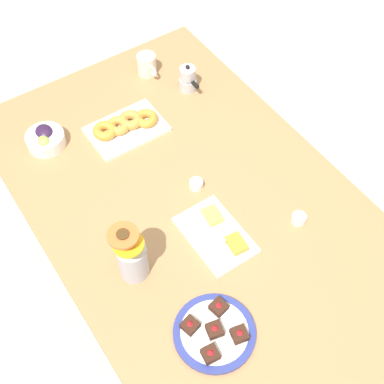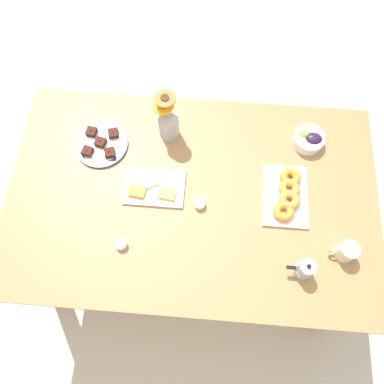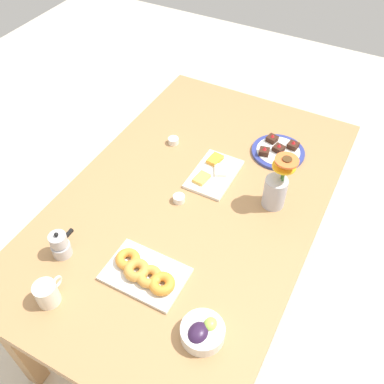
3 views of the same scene
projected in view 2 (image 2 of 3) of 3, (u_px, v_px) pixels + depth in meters
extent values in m
plane|color=beige|center=(192.00, 240.00, 2.29)|extent=(6.00, 6.00, 0.00)
cube|color=#A87A4C|center=(192.00, 197.00, 1.63)|extent=(1.60, 1.00, 0.04)
cube|color=#A87A4C|center=(325.00, 162.00, 2.11)|extent=(0.07, 0.07, 0.70)
cube|color=#A87A4C|center=(73.00, 144.00, 2.15)|extent=(0.07, 0.07, 0.70)
cube|color=#A87A4C|center=(335.00, 318.00, 1.79)|extent=(0.07, 0.07, 0.70)
cube|color=#A87A4C|center=(39.00, 293.00, 1.83)|extent=(0.07, 0.07, 0.70)
cylinder|color=silver|center=(347.00, 251.00, 1.47)|extent=(0.08, 0.08, 0.09)
cylinder|color=brown|center=(351.00, 249.00, 1.44)|extent=(0.07, 0.07, 0.00)
torus|color=silver|center=(334.00, 250.00, 1.47)|extent=(0.05, 0.01, 0.05)
cylinder|color=white|center=(308.00, 140.00, 1.68)|extent=(0.14, 0.14, 0.05)
ellipsoid|color=#2D1938|center=(313.00, 139.00, 1.66)|extent=(0.08, 0.06, 0.04)
ellipsoid|color=#9EC14C|center=(304.00, 134.00, 1.67)|extent=(0.05, 0.04, 0.04)
cube|color=white|center=(154.00, 188.00, 1.61)|extent=(0.26, 0.17, 0.01)
cube|color=#EFB74C|center=(167.00, 194.00, 1.59)|extent=(0.08, 0.06, 0.02)
cube|color=white|center=(150.00, 182.00, 1.61)|extent=(0.09, 0.08, 0.02)
cube|color=orange|center=(137.00, 192.00, 1.59)|extent=(0.07, 0.06, 0.02)
cube|color=white|center=(285.00, 196.00, 1.60)|extent=(0.19, 0.28, 0.01)
torus|color=orange|center=(290.00, 177.00, 1.61)|extent=(0.12, 0.12, 0.03)
torus|color=gold|center=(289.00, 189.00, 1.59)|extent=(0.12, 0.12, 0.03)
torus|color=#CA893A|center=(289.00, 200.00, 1.57)|extent=(0.10, 0.10, 0.04)
torus|color=orange|center=(283.00, 211.00, 1.55)|extent=(0.12, 0.12, 0.03)
cylinder|color=white|center=(121.00, 244.00, 1.51)|extent=(0.05, 0.05, 0.03)
cylinder|color=#C68923|center=(121.00, 244.00, 1.50)|extent=(0.04, 0.04, 0.01)
cylinder|color=white|center=(200.00, 204.00, 1.58)|extent=(0.05, 0.05, 0.03)
cylinder|color=maroon|center=(200.00, 203.00, 1.57)|extent=(0.04, 0.04, 0.01)
cylinder|color=navy|center=(102.00, 144.00, 1.70)|extent=(0.24, 0.24, 0.01)
cylinder|color=white|center=(101.00, 144.00, 1.69)|extent=(0.20, 0.20, 0.01)
cube|color=#381E14|center=(110.00, 153.00, 1.66)|extent=(0.05, 0.05, 0.02)
cone|color=red|center=(109.00, 151.00, 1.64)|extent=(0.02, 0.02, 0.01)
cube|color=#381E14|center=(87.00, 151.00, 1.66)|extent=(0.05, 0.05, 0.02)
cone|color=red|center=(86.00, 149.00, 1.64)|extent=(0.02, 0.02, 0.01)
cube|color=#381E14|center=(113.00, 133.00, 1.69)|extent=(0.05, 0.05, 0.02)
cone|color=red|center=(112.00, 131.00, 1.68)|extent=(0.02, 0.02, 0.01)
cube|color=#381E14|center=(91.00, 132.00, 1.70)|extent=(0.05, 0.05, 0.02)
cone|color=red|center=(90.00, 130.00, 1.68)|extent=(0.02, 0.02, 0.01)
cube|color=#381E14|center=(100.00, 142.00, 1.68)|extent=(0.05, 0.05, 0.02)
cone|color=red|center=(99.00, 140.00, 1.66)|extent=(0.02, 0.02, 0.01)
cylinder|color=#B2B2BC|center=(169.00, 125.00, 1.66)|extent=(0.09, 0.09, 0.13)
cylinder|color=#3D702D|center=(166.00, 106.00, 1.56)|extent=(0.01, 0.01, 0.10)
cylinder|color=orange|center=(165.00, 99.00, 1.51)|extent=(0.09, 0.09, 0.01)
cylinder|color=#472D14|center=(165.00, 98.00, 1.51)|extent=(0.04, 0.04, 0.01)
cylinder|color=#3D702D|center=(164.00, 110.00, 1.58)|extent=(0.01, 0.01, 0.06)
cylinder|color=yellow|center=(163.00, 106.00, 1.55)|extent=(0.09, 0.09, 0.01)
cylinder|color=#472D14|center=(163.00, 105.00, 1.54)|extent=(0.04, 0.04, 0.01)
cylinder|color=#B7B7BC|center=(303.00, 270.00, 1.46)|extent=(0.07, 0.07, 0.05)
cylinder|color=#B7B7BC|center=(305.00, 269.00, 1.44)|extent=(0.05, 0.05, 0.01)
cylinder|color=#B7B7BC|center=(307.00, 268.00, 1.41)|extent=(0.06, 0.06, 0.04)
sphere|color=black|center=(309.00, 266.00, 1.38)|extent=(0.02, 0.02, 0.02)
cube|color=black|center=(291.00, 268.00, 1.43)|extent=(0.04, 0.01, 0.01)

